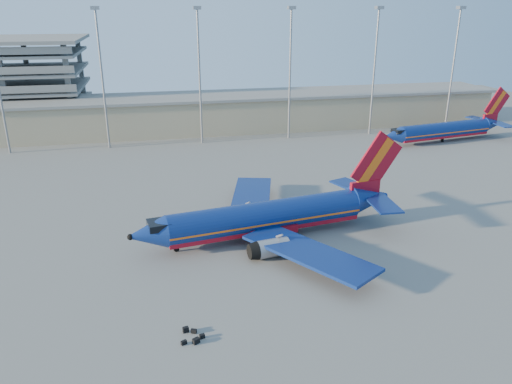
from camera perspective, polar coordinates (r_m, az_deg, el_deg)
ground at (r=70.44m, az=1.97°, el=-3.53°), size 220.00×220.00×0.00m
terminal_building at (r=125.49m, az=0.06°, el=9.32°), size 122.00×16.00×8.50m
light_mast_row at (r=110.91m, az=-1.21°, el=14.75°), size 101.60×1.60×28.65m
aircraft_main at (r=65.50m, az=1.81°, el=-2.82°), size 37.84×36.14×12.87m
aircraft_second at (r=120.47m, az=20.96°, el=6.67°), size 33.48×13.32×11.41m
baggage_tug at (r=60.28m, az=8.36°, el=-7.31°), size 2.09×1.29×1.48m
luggage_pile at (r=48.03m, az=-7.28°, el=-16.01°), size 2.28×2.39×0.54m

